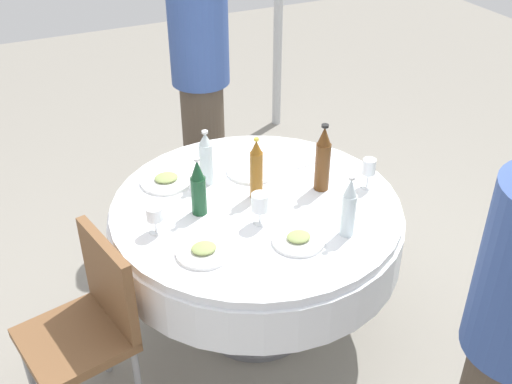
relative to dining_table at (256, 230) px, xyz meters
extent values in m
plane|color=gray|center=(0.00, 0.00, -0.59)|extent=(10.00, 10.00, 0.00)
cylinder|color=white|center=(0.00, 0.00, 0.13)|extent=(1.32, 1.32, 0.04)
cylinder|color=white|center=(0.00, 0.00, 0.00)|extent=(1.35, 1.35, 0.22)
cylinder|color=slate|center=(0.00, 0.00, -0.35)|extent=(0.14, 0.14, 0.48)
cylinder|color=slate|center=(0.00, 0.00, -0.58)|extent=(0.56, 0.56, 0.03)
cylinder|color=silver|center=(-0.14, 0.26, 0.25)|extent=(0.07, 0.07, 0.21)
cone|color=silver|center=(-0.14, 0.26, 0.38)|extent=(0.06, 0.06, 0.06)
cylinder|color=silver|center=(-0.14, 0.26, 0.42)|extent=(0.03, 0.03, 0.01)
cylinder|color=silver|center=(0.25, -0.37, 0.25)|extent=(0.06, 0.06, 0.19)
cone|color=silver|center=(0.25, -0.37, 0.38)|extent=(0.06, 0.06, 0.08)
cylinder|color=silver|center=(0.25, -0.37, 0.43)|extent=(0.03, 0.03, 0.01)
cylinder|color=#593314|center=(0.33, -0.02, 0.27)|extent=(0.07, 0.07, 0.23)
cone|color=#593314|center=(0.33, -0.02, 0.43)|extent=(0.06, 0.06, 0.09)
cylinder|color=black|center=(0.33, -0.02, 0.48)|extent=(0.03, 0.03, 0.01)
cylinder|color=#8C5619|center=(0.02, 0.05, 0.26)|extent=(0.06, 0.06, 0.23)
cone|color=#8C5619|center=(0.02, 0.05, 0.41)|extent=(0.05, 0.05, 0.06)
cylinder|color=gold|center=(0.02, 0.05, 0.45)|extent=(0.02, 0.02, 0.01)
cylinder|color=#194728|center=(-0.26, 0.04, 0.24)|extent=(0.07, 0.07, 0.18)
cone|color=#194728|center=(-0.26, 0.04, 0.37)|extent=(0.06, 0.06, 0.09)
cylinder|color=silver|center=(-0.26, 0.04, 0.42)|extent=(0.03, 0.03, 0.01)
cylinder|color=white|center=(0.53, -0.10, 0.15)|extent=(0.06, 0.06, 0.00)
cylinder|color=white|center=(0.53, -0.10, 0.19)|extent=(0.01, 0.01, 0.07)
cylinder|color=white|center=(0.53, -0.10, 0.26)|extent=(0.06, 0.06, 0.07)
cylinder|color=maroon|center=(0.53, -0.10, 0.24)|extent=(0.05, 0.05, 0.03)
cylinder|color=white|center=(-0.05, -0.15, 0.15)|extent=(0.06, 0.06, 0.00)
cylinder|color=white|center=(-0.05, -0.15, 0.19)|extent=(0.01, 0.01, 0.06)
cylinder|color=white|center=(-0.05, -0.15, 0.26)|extent=(0.08, 0.08, 0.08)
cylinder|color=maroon|center=(-0.05, -0.15, 0.24)|extent=(0.06, 0.06, 0.03)
cylinder|color=white|center=(-0.48, -0.02, 0.15)|extent=(0.06, 0.06, 0.00)
cylinder|color=white|center=(-0.48, -0.02, 0.18)|extent=(0.01, 0.01, 0.06)
cylinder|color=white|center=(-0.48, -0.02, 0.24)|extent=(0.07, 0.07, 0.06)
cylinder|color=maroon|center=(-0.48, -0.02, 0.23)|extent=(0.06, 0.06, 0.02)
cylinder|color=white|center=(-0.34, -0.24, 0.16)|extent=(0.23, 0.23, 0.02)
ellipsoid|color=#8C9E59|center=(-0.34, -0.24, 0.18)|extent=(0.10, 0.09, 0.02)
cylinder|color=white|center=(0.10, 0.25, 0.16)|extent=(0.25, 0.25, 0.02)
cylinder|color=white|center=(-0.31, 0.34, 0.16)|extent=(0.25, 0.25, 0.02)
ellipsoid|color=#8C9E59|center=(-0.31, 0.34, 0.18)|extent=(0.11, 0.10, 0.02)
cylinder|color=white|center=(0.04, -0.34, 0.16)|extent=(0.22, 0.22, 0.02)
ellipsoid|color=#8C9E59|center=(0.04, -0.34, 0.18)|extent=(0.10, 0.09, 0.02)
cube|color=silver|center=(0.41, 0.20, 0.15)|extent=(0.18, 0.04, 0.00)
cylinder|color=#4C3F33|center=(0.16, 1.11, -0.15)|extent=(0.26, 0.26, 0.88)
cylinder|color=#334C8C|center=(0.16, 1.11, 0.56)|extent=(0.34, 0.34, 0.55)
cube|color=brown|center=(-0.90, -0.20, -0.14)|extent=(0.48, 0.48, 0.04)
cube|color=brown|center=(-0.72, -0.16, 0.07)|extent=(0.12, 0.40, 0.42)
cylinder|color=gray|center=(-1.10, -0.07, -0.38)|extent=(0.03, 0.03, 0.43)
cylinder|color=gray|center=(-0.77, 0.01, -0.38)|extent=(0.03, 0.03, 0.43)
camera|label=1|loc=(-0.98, -2.10, 1.71)|focal=43.33mm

